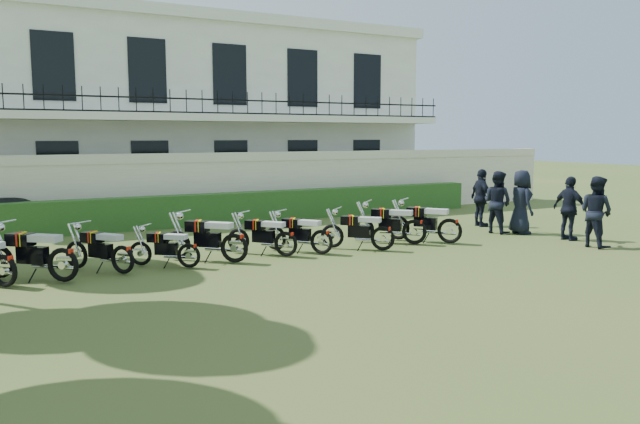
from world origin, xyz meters
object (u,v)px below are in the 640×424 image
object	(u,v)px
motorcycle_4	(234,241)
officer_2	(570,208)
motorcycle_3	(189,250)
motorcycle_9	(450,225)
officer_3	(521,202)
motorcycle_1	(63,256)
officer_1	(596,212)
motorcycle_6	(322,236)
motorcycle_8	(414,226)
motorcycle_5	(286,238)
officer_5	(481,198)
motorcycle_7	(383,232)
motorcycle_2	(123,253)
officer_4	(497,202)
motorcycle_0	(4,263)

from	to	relation	value
motorcycle_4	officer_2	xyz separation A→B (m)	(9.26, -1.35, 0.36)
motorcycle_3	motorcycle_4	size ratio (longest dim) A/B	0.85
motorcycle_4	motorcycle_9	world-z (taller)	motorcycle_9
officer_2	officer_3	xyz separation A→B (m)	(-0.31, 1.48, 0.05)
motorcycle_1	officer_1	bearing A→B (deg)	-58.54
motorcycle_6	motorcycle_8	world-z (taller)	motorcycle_8
motorcycle_5	officer_5	bearing A→B (deg)	-26.77
officer_1	officer_5	world-z (taller)	officer_1
motorcycle_1	officer_3	size ratio (longest dim) A/B	0.89
motorcycle_3	motorcycle_6	bearing A→B (deg)	-48.91
motorcycle_3	motorcycle_9	distance (m)	6.98
motorcycle_1	motorcycle_7	world-z (taller)	motorcycle_1
motorcycle_3	motorcycle_9	bearing A→B (deg)	-51.47
motorcycle_7	motorcycle_4	bearing A→B (deg)	130.15
motorcycle_3	officer_2	distance (m)	10.41
motorcycle_5	motorcycle_7	world-z (taller)	motorcycle_7
motorcycle_1	motorcycle_2	xyz separation A→B (m)	(1.17, 0.20, -0.06)
motorcycle_6	motorcycle_7	xyz separation A→B (m)	(1.56, -0.31, 0.01)
motorcycle_5	motorcycle_8	distance (m)	3.69
officer_2	officer_1	bearing A→B (deg)	162.99
motorcycle_2	motorcycle_8	xyz separation A→B (m)	(7.46, -0.00, 0.05)
motorcycle_2	motorcycle_3	bearing A→B (deg)	-39.03
motorcycle_7	officer_4	xyz separation A→B (m)	(4.65, 0.88, 0.44)
motorcycle_4	motorcycle_9	bearing A→B (deg)	-48.21
motorcycle_2	officer_1	size ratio (longest dim) A/B	0.85
motorcycle_1	motorcycle_6	xyz separation A→B (m)	(5.82, 0.15, -0.07)
motorcycle_4	motorcycle_8	xyz separation A→B (m)	(5.03, 0.03, -0.01)
motorcycle_8	officer_3	xyz separation A→B (m)	(3.92, 0.09, 0.42)
motorcycle_4	motorcycle_7	size ratio (longest dim) A/B	1.09
motorcycle_0	officer_5	world-z (taller)	officer_5
officer_2	motorcycle_5	bearing A→B (deg)	77.53
officer_1	officer_2	world-z (taller)	officer_1
motorcycle_1	motorcycle_2	distance (m)	1.19
officer_2	officer_5	bearing A→B (deg)	3.22
motorcycle_1	motorcycle_3	world-z (taller)	motorcycle_1
motorcycle_6	motorcycle_9	size ratio (longest dim) A/B	0.89
officer_4	officer_2	bearing A→B (deg)	-168.76
motorcycle_0	officer_4	bearing A→B (deg)	-37.88
motorcycle_5	motorcycle_2	bearing A→B (deg)	142.24
motorcycle_3	motorcycle_7	bearing A→B (deg)	-52.55
motorcycle_2	officer_1	world-z (taller)	officer_1
officer_3	officer_5	size ratio (longest dim) A/B	1.03
officer_5	motorcycle_4	bearing A→B (deg)	113.55
motorcycle_1	motorcycle_4	bearing A→B (deg)	-45.77
officer_4	officer_1	bearing A→B (deg)	178.27
motorcycle_2	officer_5	world-z (taller)	officer_5
motorcycle_5	motorcycle_8	world-z (taller)	motorcycle_8
motorcycle_9	officer_5	world-z (taller)	officer_5
motorcycle_2	motorcycle_6	distance (m)	4.65
motorcycle_7	motorcycle_5	bearing A→B (deg)	124.55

